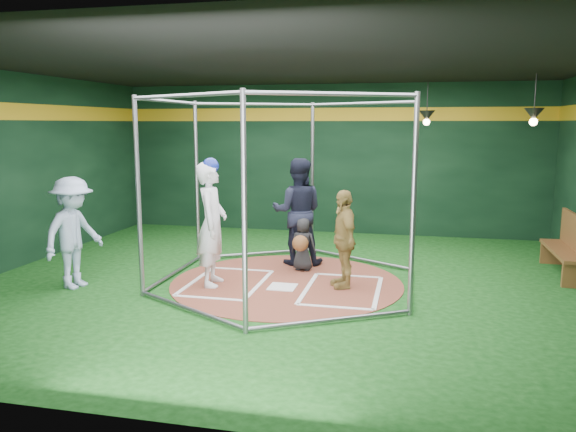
% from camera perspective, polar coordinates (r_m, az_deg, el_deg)
% --- Properties ---
extents(room_shell, '(10.10, 9.10, 3.53)m').
position_cam_1_polar(room_shell, '(8.97, -0.13, 4.03)').
color(room_shell, '#0D3A0D').
rests_on(room_shell, ground).
extents(clay_disc, '(3.80, 3.80, 0.01)m').
position_cam_1_polar(clay_disc, '(9.29, -0.14, -6.77)').
color(clay_disc, brown).
rests_on(clay_disc, ground).
extents(home_plate, '(0.43, 0.43, 0.01)m').
position_cam_1_polar(home_plate, '(9.01, -0.56, -7.21)').
color(home_plate, white).
rests_on(home_plate, clay_disc).
extents(batter_box_left, '(1.17, 1.77, 0.01)m').
position_cam_1_polar(batter_box_left, '(9.31, -6.23, -6.72)').
color(batter_box_left, white).
rests_on(batter_box_left, clay_disc).
extents(batter_box_right, '(1.17, 1.77, 0.01)m').
position_cam_1_polar(batter_box_right, '(8.90, 5.53, -7.48)').
color(batter_box_right, white).
rests_on(batter_box_right, clay_disc).
extents(batting_cage, '(4.05, 4.67, 3.00)m').
position_cam_1_polar(batting_cage, '(8.99, -0.14, 2.41)').
color(batting_cage, gray).
rests_on(batting_cage, ground).
extents(pendant_lamp_near, '(0.34, 0.34, 0.90)m').
position_cam_1_polar(pendant_lamp_near, '(12.31, 13.91, 9.81)').
color(pendant_lamp_near, black).
rests_on(pendant_lamp_near, room_shell).
extents(pendant_lamp_far, '(0.34, 0.34, 0.90)m').
position_cam_1_polar(pendant_lamp_far, '(10.89, 23.70, 9.39)').
color(pendant_lamp_far, black).
rests_on(pendant_lamp_far, room_shell).
extents(batter_figure, '(0.57, 0.78, 2.05)m').
position_cam_1_polar(batter_figure, '(9.03, -7.75, -0.69)').
color(batter_figure, silver).
rests_on(batter_figure, clay_disc).
extents(visitor_leopard, '(0.69, 0.99, 1.56)m').
position_cam_1_polar(visitor_leopard, '(8.91, 5.67, -2.32)').
color(visitor_leopard, tan).
rests_on(visitor_leopard, clay_disc).
extents(catcher_figure, '(0.49, 0.56, 0.94)m').
position_cam_1_polar(catcher_figure, '(9.90, 1.50, -2.87)').
color(catcher_figure, black).
rests_on(catcher_figure, clay_disc).
extents(umpire, '(1.05, 0.87, 1.96)m').
position_cam_1_polar(umpire, '(10.31, 0.99, 0.46)').
color(umpire, black).
rests_on(umpire, clay_disc).
extents(bystander_blue, '(0.87, 1.25, 1.77)m').
position_cam_1_polar(bystander_blue, '(9.48, -20.98, -1.61)').
color(bystander_blue, '#A5B9DA').
rests_on(bystander_blue, ground).
extents(dugout_bench, '(0.42, 1.81, 1.05)m').
position_cam_1_polar(dugout_bench, '(10.78, 26.69, -2.62)').
color(dugout_bench, brown).
rests_on(dugout_bench, ground).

